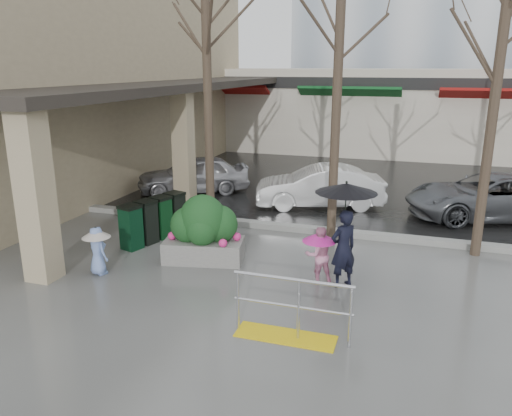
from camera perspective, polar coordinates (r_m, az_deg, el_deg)
The scene contains 20 objects.
ground at distance 9.54m, azimuth -2.43°, elevation -9.80°, with size 120.00×120.00×0.00m, color #51514F.
street_asphalt at distance 30.48m, azimuth 12.16°, elevation 7.80°, with size 120.00×36.00×0.01m, color black.
curb at distance 13.07m, azimuth 3.65°, elevation -2.22°, with size 120.00×0.30×0.15m, color gray.
near_building at distance 20.05m, azimuth -19.59°, elevation 14.66°, with size 6.00×18.00×8.00m, color tan.
canopy_slab at distance 17.86m, azimuth -8.32°, elevation 14.13°, with size 2.80×18.00×0.25m, color #2D2823.
pillar_front at distance 10.52m, azimuth -23.92°, elevation 1.40°, with size 0.55×0.55×3.50m, color tan.
pillar_back at distance 15.84m, azimuth -8.29°, elevation 7.10°, with size 0.55×0.55×3.50m, color tan.
storefront_row at distance 26.12m, azimuth 15.90°, elevation 10.68°, with size 34.00×6.74×4.00m.
handrail at distance 7.99m, azimuth 3.87°, elevation -12.22°, with size 1.90×0.50×1.03m.
tree_west at distance 12.72m, azimuth -5.74°, elevation 20.12°, with size 3.20×3.20×6.80m.
tree_midwest at distance 11.84m, azimuth 9.63°, elevation 21.02°, with size 3.20×3.20×7.00m.
tree_mideast at distance 11.77m, azimuth 26.46°, elevation 17.87°, with size 3.20×3.20×6.50m.
woman at distance 9.56m, azimuth 10.09°, elevation -1.67°, with size 1.17×1.17×2.10m.
child_pink at distance 9.87m, azimuth 7.20°, elevation -4.86°, with size 0.70×0.67×1.15m.
child_blue at distance 10.69m, azimuth -17.70°, elevation -4.15°, with size 0.58×0.58×1.02m.
planter at distance 10.91m, azimuth -5.98°, elevation -2.47°, with size 1.84×1.18×1.49m.
news_boxes at distance 12.43m, azimuth -11.57°, elevation -1.29°, with size 0.96×1.93×1.06m.
car_a at distance 16.92m, azimuth -7.16°, elevation 3.84°, with size 1.49×3.70×1.26m, color #ACABB0.
car_b at distance 15.18m, azimuth 7.25°, elevation 2.44°, with size 1.33×3.82×1.26m, color white.
car_c at distance 15.36m, azimuth 25.15°, elevation 1.19°, with size 2.09×4.53×1.26m, color slate.
Camera 1 is at (3.02, -8.05, 4.14)m, focal length 35.00 mm.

